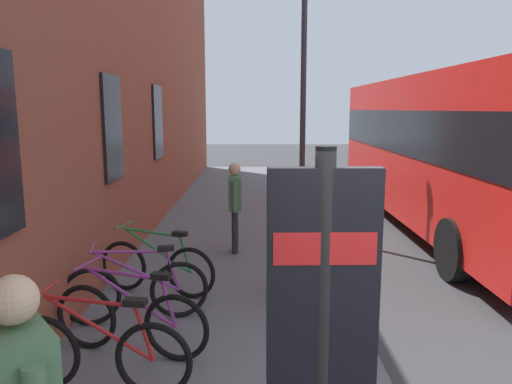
{
  "coord_description": "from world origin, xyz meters",
  "views": [
    {
      "loc": [
        -2.06,
        1.3,
        2.69
      ],
      "look_at": [
        4.48,
        1.29,
        1.59
      ],
      "focal_mm": 34.67,
      "sensor_mm": 36.0,
      "label": 1
    }
  ],
  "objects_px": {
    "bicycle_leaning_wall": "(157,267)",
    "pedestrian_near_bus": "(235,198)",
    "bicycle_beside_lamp": "(136,291)",
    "bicycle_far_end": "(131,320)",
    "pedestrian_by_facade": "(279,225)",
    "bicycle_under_window": "(98,354)",
    "city_bus": "(451,144)",
    "street_lamp": "(303,82)",
    "transit_info_sign": "(322,308)"
  },
  "relations": [
    {
      "from": "bicycle_far_end",
      "to": "pedestrian_near_bus",
      "type": "distance_m",
      "value": 3.95
    },
    {
      "from": "pedestrian_by_facade",
      "to": "bicycle_leaning_wall",
      "type": "bearing_deg",
      "value": 86.95
    },
    {
      "from": "bicycle_under_window",
      "to": "pedestrian_by_facade",
      "type": "xyz_separation_m",
      "value": [
        2.37,
        -1.74,
        0.63
      ]
    },
    {
      "from": "bicycle_far_end",
      "to": "pedestrian_near_bus",
      "type": "bearing_deg",
      "value": -13.89
    },
    {
      "from": "bicycle_under_window",
      "to": "pedestrian_near_bus",
      "type": "distance_m",
      "value": 4.67
    },
    {
      "from": "city_bus",
      "to": "street_lamp",
      "type": "bearing_deg",
      "value": 95.5
    },
    {
      "from": "bicycle_leaning_wall",
      "to": "pedestrian_by_facade",
      "type": "xyz_separation_m",
      "value": [
        -0.09,
        -1.7,
        0.63
      ]
    },
    {
      "from": "bicycle_beside_lamp",
      "to": "bicycle_leaning_wall",
      "type": "xyz_separation_m",
      "value": [
        0.9,
        -0.07,
        0.0
      ]
    },
    {
      "from": "pedestrian_near_bus",
      "to": "pedestrian_by_facade",
      "type": "xyz_separation_m",
      "value": [
        -2.14,
        -0.69,
        0.02
      ]
    },
    {
      "from": "bicycle_beside_lamp",
      "to": "pedestrian_near_bus",
      "type": "height_order",
      "value": "pedestrian_near_bus"
    },
    {
      "from": "bicycle_under_window",
      "to": "pedestrian_by_facade",
      "type": "relative_size",
      "value": 1.06
    },
    {
      "from": "pedestrian_by_facade",
      "to": "pedestrian_near_bus",
      "type": "bearing_deg",
      "value": 17.94
    },
    {
      "from": "bicycle_under_window",
      "to": "street_lamp",
      "type": "xyz_separation_m",
      "value": [
        6.41,
        -2.42,
        2.74
      ]
    },
    {
      "from": "bicycle_beside_lamp",
      "to": "transit_info_sign",
      "type": "relative_size",
      "value": 0.72
    },
    {
      "from": "city_bus",
      "to": "pedestrian_near_bus",
      "type": "bearing_deg",
      "value": 115.33
    },
    {
      "from": "bicycle_under_window",
      "to": "pedestrian_by_facade",
      "type": "height_order",
      "value": "pedestrian_by_facade"
    },
    {
      "from": "bicycle_far_end",
      "to": "bicycle_beside_lamp",
      "type": "relative_size",
      "value": 0.99
    },
    {
      "from": "city_bus",
      "to": "street_lamp",
      "type": "height_order",
      "value": "street_lamp"
    },
    {
      "from": "bicycle_beside_lamp",
      "to": "bicycle_leaning_wall",
      "type": "distance_m",
      "value": 0.91
    },
    {
      "from": "bicycle_far_end",
      "to": "pedestrian_by_facade",
      "type": "bearing_deg",
      "value": -44.74
    },
    {
      "from": "bicycle_under_window",
      "to": "bicycle_beside_lamp",
      "type": "bearing_deg",
      "value": 1.07
    },
    {
      "from": "bicycle_far_end",
      "to": "transit_info_sign",
      "type": "bearing_deg",
      "value": -147.45
    },
    {
      "from": "bicycle_leaning_wall",
      "to": "city_bus",
      "type": "bearing_deg",
      "value": -53.1
    },
    {
      "from": "city_bus",
      "to": "street_lamp",
      "type": "xyz_separation_m",
      "value": [
        -0.32,
        3.3,
        1.33
      ]
    },
    {
      "from": "city_bus",
      "to": "pedestrian_by_facade",
      "type": "relative_size",
      "value": 6.3
    },
    {
      "from": "bicycle_leaning_wall",
      "to": "city_bus",
      "type": "xyz_separation_m",
      "value": [
        4.26,
        -5.68,
        1.41
      ]
    },
    {
      "from": "bicycle_far_end",
      "to": "bicycle_leaning_wall",
      "type": "relative_size",
      "value": 1.01
    },
    {
      "from": "bicycle_under_window",
      "to": "bicycle_beside_lamp",
      "type": "height_order",
      "value": "same"
    },
    {
      "from": "city_bus",
      "to": "bicycle_leaning_wall",
      "type": "bearing_deg",
      "value": 126.9
    },
    {
      "from": "bicycle_under_window",
      "to": "bicycle_leaning_wall",
      "type": "height_order",
      "value": "same"
    },
    {
      "from": "bicycle_far_end",
      "to": "bicycle_leaning_wall",
      "type": "xyz_separation_m",
      "value": [
        1.73,
        0.07,
        0.0
      ]
    },
    {
      "from": "city_bus",
      "to": "pedestrian_near_bus",
      "type": "xyz_separation_m",
      "value": [
        -2.21,
        4.67,
        -0.81
      ]
    },
    {
      "from": "city_bus",
      "to": "pedestrian_near_bus",
      "type": "distance_m",
      "value": 5.23
    },
    {
      "from": "bicycle_far_end",
      "to": "bicycle_beside_lamp",
      "type": "xyz_separation_m",
      "value": [
        0.83,
        0.14,
        0.0
      ]
    },
    {
      "from": "bicycle_leaning_wall",
      "to": "transit_info_sign",
      "type": "xyz_separation_m",
      "value": [
        -4.31,
        -1.71,
        1.21
      ]
    },
    {
      "from": "bicycle_beside_lamp",
      "to": "city_bus",
      "type": "distance_m",
      "value": 7.86
    },
    {
      "from": "transit_info_sign",
      "to": "pedestrian_near_bus",
      "type": "xyz_separation_m",
      "value": [
        6.36,
        0.71,
        -0.61
      ]
    },
    {
      "from": "bicycle_under_window",
      "to": "city_bus",
      "type": "distance_m",
      "value": 8.94
    },
    {
      "from": "bicycle_far_end",
      "to": "street_lamp",
      "type": "relative_size",
      "value": 0.33
    },
    {
      "from": "bicycle_beside_lamp",
      "to": "pedestrian_by_facade",
      "type": "height_order",
      "value": "pedestrian_by_facade"
    },
    {
      "from": "pedestrian_by_facade",
      "to": "city_bus",
      "type": "bearing_deg",
      "value": -42.43
    },
    {
      "from": "bicycle_under_window",
      "to": "transit_info_sign",
      "type": "xyz_separation_m",
      "value": [
        -1.85,
        -1.75,
        1.21
      ]
    },
    {
      "from": "bicycle_under_window",
      "to": "bicycle_leaning_wall",
      "type": "relative_size",
      "value": 1.03
    },
    {
      "from": "bicycle_far_end",
      "to": "bicycle_beside_lamp",
      "type": "height_order",
      "value": "same"
    },
    {
      "from": "bicycle_beside_lamp",
      "to": "city_bus",
      "type": "height_order",
      "value": "city_bus"
    },
    {
      "from": "transit_info_sign",
      "to": "street_lamp",
      "type": "distance_m",
      "value": 8.42
    },
    {
      "from": "transit_info_sign",
      "to": "city_bus",
      "type": "xyz_separation_m",
      "value": [
        8.57,
        -3.97,
        0.2
      ]
    },
    {
      "from": "pedestrian_near_bus",
      "to": "street_lamp",
      "type": "bearing_deg",
      "value": -35.93
    },
    {
      "from": "bicycle_leaning_wall",
      "to": "pedestrian_near_bus",
      "type": "distance_m",
      "value": 2.36
    },
    {
      "from": "bicycle_far_end",
      "to": "city_bus",
      "type": "xyz_separation_m",
      "value": [
        6.0,
        -5.61,
        1.41
      ]
    }
  ]
}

